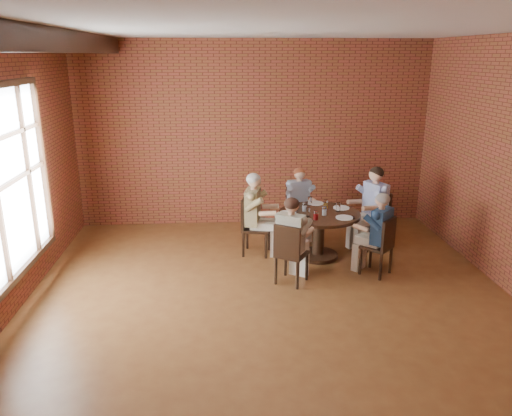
{
  "coord_description": "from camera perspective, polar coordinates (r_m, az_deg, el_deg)",
  "views": [
    {
      "loc": [
        -0.64,
        -5.71,
        3.12
      ],
      "look_at": [
        -0.15,
        1.0,
        1.05
      ],
      "focal_mm": 35.0,
      "sensor_mm": 36.0,
      "label": 1
    }
  ],
  "objects": [
    {
      "name": "window",
      "position": [
        6.78,
        -26.14,
        2.83
      ],
      "size": [
        0.1,
        2.16,
        2.36
      ],
      "color": "white",
      "rests_on": "wall_left"
    },
    {
      "name": "smartphone",
      "position": [
        7.7,
        10.97,
        -1.08
      ],
      "size": [
        0.09,
        0.14,
        0.01
      ],
      "primitive_type": "cube",
      "rotation": [
        0.0,
        0.0,
        -0.17
      ],
      "color": "black",
      "rests_on": "dining_table"
    },
    {
      "name": "diner_e",
      "position": [
        7.46,
        13.71,
        -2.93
      ],
      "size": [
        0.75,
        0.75,
        1.24
      ],
      "primitive_type": null,
      "rotation": [
        0.0,
        0.0,
        3.95
      ],
      "color": "navy",
      "rests_on": "floor"
    },
    {
      "name": "diner_b",
      "position": [
        8.79,
        4.97,
        0.56
      ],
      "size": [
        0.56,
        0.65,
        1.24
      ],
      "primitive_type": null,
      "rotation": [
        0.0,
        0.0,
        0.17
      ],
      "color": "#8492A8",
      "rests_on": "floor"
    },
    {
      "name": "wall_front",
      "position": [
        2.71,
        10.51,
        -14.92
      ],
      "size": [
        7.0,
        0.0,
        7.0
      ],
      "primitive_type": "plane",
      "rotation": [
        -1.57,
        0.0,
        0.0
      ],
      "color": "brown",
      "rests_on": "ground"
    },
    {
      "name": "dining_table",
      "position": [
        7.95,
        7.2,
        -2.04
      ],
      "size": [
        1.28,
        1.28,
        0.75
      ],
      "color": "black",
      "rests_on": "floor"
    },
    {
      "name": "diner_c",
      "position": [
        7.99,
        0.04,
        -0.74
      ],
      "size": [
        0.76,
        0.66,
        1.34
      ],
      "primitive_type": null,
      "rotation": [
        0.0,
        0.0,
        1.34
      ],
      "color": "brown",
      "rests_on": "floor"
    },
    {
      "name": "plate_a",
      "position": [
        8.15,
        9.72,
        0.03
      ],
      "size": [
        0.26,
        0.26,
        0.01
      ],
      "primitive_type": "cylinder",
      "color": "white",
      "rests_on": "dining_table"
    },
    {
      "name": "plate_d",
      "position": [
        7.67,
        10.06,
        -1.09
      ],
      "size": [
        0.26,
        0.26,
        0.01
      ],
      "primitive_type": "cylinder",
      "color": "white",
      "rests_on": "dining_table"
    },
    {
      "name": "glass_c",
      "position": [
        8.23,
        6.18,
        0.81
      ],
      "size": [
        0.07,
        0.07,
        0.14
      ],
      "primitive_type": "cylinder",
      "color": "white",
      "rests_on": "dining_table"
    },
    {
      "name": "wall_back",
      "position": [
        9.34,
        -0.25,
        8.39
      ],
      "size": [
        7.0,
        0.0,
        7.0
      ],
      "primitive_type": "plane",
      "rotation": [
        1.57,
        0.0,
        0.0
      ],
      "color": "brown",
      "rests_on": "ground"
    },
    {
      "name": "ceiling_beam",
      "position": [
        5.99,
        -22.89,
        17.29
      ],
      "size": [
        0.22,
        6.9,
        0.26
      ],
      "primitive_type": "cube",
      "color": "black",
      "rests_on": "ceiling"
    },
    {
      "name": "diner_d",
      "position": [
        7.0,
        4.14,
        -3.75
      ],
      "size": [
        0.73,
        0.76,
        1.26
      ],
      "primitive_type": null,
      "rotation": [
        0.0,
        0.0,
        2.58
      ],
      "color": "#A68B83",
      "rests_on": "floor"
    },
    {
      "name": "glass_b",
      "position": [
        8.09,
        7.97,
        0.44
      ],
      "size": [
        0.07,
        0.07,
        0.14
      ],
      "primitive_type": "cylinder",
      "color": "white",
      "rests_on": "dining_table"
    },
    {
      "name": "glass_g",
      "position": [
        7.74,
        7.81,
        -0.33
      ],
      "size": [
        0.07,
        0.07,
        0.14
      ],
      "primitive_type": "cylinder",
      "color": "white",
      "rests_on": "dining_table"
    },
    {
      "name": "chair_a",
      "position": [
        8.59,
        13.5,
        -0.98
      ],
      "size": [
        0.58,
        0.58,
        0.96
      ],
      "rotation": [
        0.0,
        0.0,
        -1.19
      ],
      "color": "black",
      "rests_on": "floor"
    },
    {
      "name": "floor",
      "position": [
        6.54,
        1.95,
        -11.39
      ],
      "size": [
        7.0,
        7.0,
        0.0
      ],
      "primitive_type": "plane",
      "color": "brown",
      "rests_on": "ground"
    },
    {
      "name": "chair_e",
      "position": [
        7.48,
        14.14,
        -4.02
      ],
      "size": [
        0.54,
        0.54,
        0.89
      ],
      "rotation": [
        0.0,
        0.0,
        3.95
      ],
      "color": "black",
      "rests_on": "floor"
    },
    {
      "name": "glass_a",
      "position": [
        7.96,
        9.37,
        0.1
      ],
      "size": [
        0.07,
        0.07,
        0.14
      ],
      "primitive_type": "cylinder",
      "color": "white",
      "rests_on": "dining_table"
    },
    {
      "name": "plate_b",
      "position": [
        8.35,
        6.83,
        0.57
      ],
      "size": [
        0.26,
        0.26,
        0.01
      ],
      "primitive_type": "cylinder",
      "color": "white",
      "rests_on": "dining_table"
    },
    {
      "name": "glass_d",
      "position": [
        7.9,
        5.55,
        0.12
      ],
      "size": [
        0.07,
        0.07,
        0.14
      ],
      "primitive_type": "cylinder",
      "color": "white",
      "rests_on": "dining_table"
    },
    {
      "name": "glass_e",
      "position": [
        7.65,
        5.99,
        -0.46
      ],
      "size": [
        0.07,
        0.07,
        0.14
      ],
      "primitive_type": "cylinder",
      "color": "white",
      "rests_on": "dining_table"
    },
    {
      "name": "plate_c",
      "position": [
        7.79,
        3.66,
        -0.56
      ],
      "size": [
        0.26,
        0.26,
        0.01
      ],
      "primitive_type": "cylinder",
      "color": "white",
      "rests_on": "dining_table"
    },
    {
      "name": "chair_c",
      "position": [
        8.05,
        -0.57,
        -1.79
      ],
      "size": [
        0.51,
        0.51,
        0.94
      ],
      "rotation": [
        0.0,
        0.0,
        1.34
      ],
      "color": "black",
      "rests_on": "floor"
    },
    {
      "name": "chair_b",
      "position": [
        8.9,
        4.8,
        -0.14
      ],
      "size": [
        0.44,
        0.44,
        0.89
      ],
      "rotation": [
        0.0,
        0.0,
        0.17
      ],
      "color": "black",
      "rests_on": "floor"
    },
    {
      "name": "glass_f",
      "position": [
        7.5,
        6.85,
        -0.84
      ],
      "size": [
        0.07,
        0.07,
        0.14
      ],
      "primitive_type": "cylinder",
      "color": "white",
      "rests_on": "dining_table"
    },
    {
      "name": "diner_a",
      "position": [
        8.49,
        13.1,
        0.01
      ],
      "size": [
        0.83,
        0.76,
        1.37
      ],
      "primitive_type": null,
      "rotation": [
        0.0,
        0.0,
        -1.19
      ],
      "color": "#3C509C",
      "rests_on": "floor"
    },
    {
      "name": "chair_d",
      "position": [
        6.99,
        3.86,
        -5.02
      ],
      "size": [
        0.54,
        0.54,
        0.9
      ],
      "rotation": [
        0.0,
        0.0,
        2.58
      ],
      "color": "black",
      "rests_on": "floor"
    },
    {
      "name": "ceiling",
      "position": [
        5.75,
        2.32,
        19.9
      ],
      "size": [
        7.0,
        7.0,
        0.0
      ],
      "primitive_type": "plane",
      "rotation": [
        3.14,
        0.0,
        0.0
      ],
      "color": "beige",
      "rests_on": "wall_back"
    }
  ]
}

